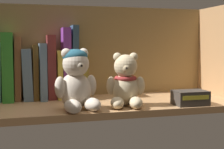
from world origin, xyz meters
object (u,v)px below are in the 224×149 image
at_px(book_5, 27,74).
at_px(book_10, 66,63).
at_px(teddy_bear_smaller, 126,84).
at_px(small_product_box, 190,98).
at_px(book_12, 82,73).
at_px(book_3, 8,67).
at_px(book_7, 43,71).
at_px(teddy_bear_larger, 76,81).
at_px(book_9, 59,74).
at_px(book_4, 18,68).
at_px(book_6, 35,72).
at_px(book_8, 51,67).
at_px(book_11, 73,62).

height_order(book_5, book_10, book_10).
bearing_deg(teddy_bear_smaller, small_product_box, -9.10).
relative_size(book_10, book_12, 1.45).
relative_size(book_3, book_12, 1.34).
bearing_deg(book_7, book_12, 0.00).
distance_m(book_7, teddy_bear_larger, 0.23).
relative_size(book_7, book_9, 1.15).
relative_size(book_4, book_5, 1.24).
height_order(book_4, small_product_box, book_4).
relative_size(book_4, book_10, 0.87).
distance_m(book_5, teddy_bear_larger, 0.25).
relative_size(book_4, book_7, 1.11).
distance_m(book_5, book_9, 0.10).
bearing_deg(book_6, book_3, 180.00).
relative_size(book_4, book_6, 1.15).
height_order(book_9, small_product_box, book_9).
bearing_deg(teddy_bear_larger, book_12, 76.45).
height_order(book_9, book_10, book_10).
height_order(book_12, small_product_box, book_12).
relative_size(book_3, teddy_bear_larger, 1.28).
height_order(book_7, teddy_bear_larger, book_7).
distance_m(book_7, book_8, 0.03).
relative_size(book_10, book_11, 0.97).
height_order(book_9, teddy_bear_larger, teddy_bear_larger).
height_order(book_6, teddy_bear_smaller, book_6).
xyz_separation_m(book_8, teddy_bear_larger, (0.05, -0.21, -0.02)).
bearing_deg(teddy_bear_larger, book_8, 103.62).
height_order(book_3, book_11, book_11).
height_order(book_10, teddy_bear_smaller, book_10).
xyz_separation_m(book_12, teddy_bear_larger, (-0.05, -0.21, -0.00)).
xyz_separation_m(book_7, book_12, (0.13, 0.00, -0.01)).
distance_m(book_4, teddy_bear_larger, 0.26).
bearing_deg(small_product_box, teddy_bear_larger, 176.33).
xyz_separation_m(book_10, teddy_bear_smaller, (0.15, -0.20, -0.05)).
xyz_separation_m(book_5, book_10, (0.13, -0.00, 0.03)).
bearing_deg(book_9, teddy_bear_smaller, -49.96).
height_order(book_4, book_10, book_10).
bearing_deg(book_3, book_7, -0.00).
relative_size(book_3, book_4, 1.06).
height_order(book_3, teddy_bear_larger, book_3).
height_order(book_11, teddy_bear_smaller, book_11).
xyz_separation_m(book_4, book_10, (0.15, 0.00, 0.02)).
relative_size(book_10, teddy_bear_smaller, 1.50).
bearing_deg(book_11, book_12, 0.00).
bearing_deg(book_5, teddy_bear_smaller, -36.73).
bearing_deg(book_11, book_8, 180.00).
bearing_deg(book_7, teddy_bear_larger, -69.56).
xyz_separation_m(teddy_bear_smaller, small_product_box, (0.19, -0.03, -0.04)).
bearing_deg(book_8, book_9, 0.00).
height_order(book_3, book_12, book_3).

